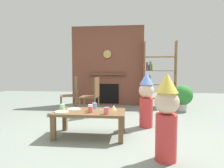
{
  "coord_description": "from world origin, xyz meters",
  "views": [
    {
      "loc": [
        0.53,
        -3.23,
        1.05
      ],
      "look_at": [
        0.15,
        0.4,
        0.8
      ],
      "focal_mm": 30.39,
      "sensor_mm": 36.0,
      "label": 1
    }
  ],
  "objects_px": {
    "bookshelf": "(157,77)",
    "paper_cup_far_right": "(62,107)",
    "coffee_table": "(90,115)",
    "paper_plate_rear": "(62,112)",
    "paper_cup_near_left": "(106,111)",
    "dining_chair_left": "(72,93)",
    "paper_cup_far_left": "(91,109)",
    "child_with_cone_hat": "(166,115)",
    "birthday_cake_slice": "(114,107)",
    "potted_plant_tall": "(182,96)",
    "paper_cup_near_right": "(94,106)",
    "paper_cup_center": "(90,108)",
    "paper_plate_front": "(74,109)",
    "dining_chair_middle": "(93,94)",
    "child_in_pink": "(146,98)"
  },
  "relations": [
    {
      "from": "paper_plate_front",
      "to": "paper_cup_near_right",
      "type": "bearing_deg",
      "value": 20.38
    },
    {
      "from": "paper_cup_near_left",
      "to": "child_in_pink",
      "type": "height_order",
      "value": "child_in_pink"
    },
    {
      "from": "child_with_cone_hat",
      "to": "paper_plate_front",
      "type": "bearing_deg",
      "value": 3.35
    },
    {
      "from": "child_with_cone_hat",
      "to": "potted_plant_tall",
      "type": "xyz_separation_m",
      "value": [
        0.93,
        2.91,
        -0.16
      ]
    },
    {
      "from": "paper_cup_center",
      "to": "paper_cup_near_right",
      "type": "bearing_deg",
      "value": 79.41
    },
    {
      "from": "paper_cup_far_left",
      "to": "paper_plate_rear",
      "type": "xyz_separation_m",
      "value": [
        -0.46,
        -0.01,
        -0.04
      ]
    },
    {
      "from": "paper_cup_far_left",
      "to": "potted_plant_tall",
      "type": "bearing_deg",
      "value": 49.61
    },
    {
      "from": "paper_cup_near_left",
      "to": "birthday_cake_slice",
      "type": "relative_size",
      "value": 1.0
    },
    {
      "from": "paper_cup_center",
      "to": "child_in_pink",
      "type": "relative_size",
      "value": 0.09
    },
    {
      "from": "paper_cup_near_left",
      "to": "paper_cup_far_right",
      "type": "distance_m",
      "value": 0.8
    },
    {
      "from": "paper_cup_far_right",
      "to": "paper_plate_front",
      "type": "xyz_separation_m",
      "value": [
        0.19,
        0.04,
        -0.04
      ]
    },
    {
      "from": "coffee_table",
      "to": "paper_cup_near_right",
      "type": "relative_size",
      "value": 11.61
    },
    {
      "from": "coffee_table",
      "to": "paper_plate_rear",
      "type": "bearing_deg",
      "value": -163.64
    },
    {
      "from": "paper_cup_far_right",
      "to": "birthday_cake_slice",
      "type": "relative_size",
      "value": 0.93
    },
    {
      "from": "paper_cup_near_left",
      "to": "dining_chair_left",
      "type": "height_order",
      "value": "dining_chair_left"
    },
    {
      "from": "paper_cup_center",
      "to": "paper_cup_far_right",
      "type": "bearing_deg",
      "value": 178.34
    },
    {
      "from": "paper_cup_center",
      "to": "paper_plate_front",
      "type": "xyz_separation_m",
      "value": [
        -0.29,
        0.06,
        -0.04
      ]
    },
    {
      "from": "paper_cup_far_left",
      "to": "child_with_cone_hat",
      "type": "xyz_separation_m",
      "value": [
        1.03,
        -0.61,
        0.08
      ]
    },
    {
      "from": "paper_cup_far_left",
      "to": "birthday_cake_slice",
      "type": "xyz_separation_m",
      "value": [
        0.33,
        0.23,
        -0.01
      ]
    },
    {
      "from": "paper_cup_far_right",
      "to": "paper_plate_front",
      "type": "height_order",
      "value": "paper_cup_far_right"
    },
    {
      "from": "paper_plate_rear",
      "to": "potted_plant_tall",
      "type": "xyz_separation_m",
      "value": [
        2.42,
        2.32,
        -0.03
      ]
    },
    {
      "from": "paper_cup_near_right",
      "to": "paper_cup_center",
      "type": "relative_size",
      "value": 0.98
    },
    {
      "from": "child_with_cone_hat",
      "to": "potted_plant_tall",
      "type": "bearing_deg",
      "value": -73.72
    },
    {
      "from": "paper_plate_rear",
      "to": "child_with_cone_hat",
      "type": "height_order",
      "value": "child_with_cone_hat"
    },
    {
      "from": "paper_cup_far_right",
      "to": "potted_plant_tall",
      "type": "bearing_deg",
      "value": 41.11
    },
    {
      "from": "coffee_table",
      "to": "dining_chair_left",
      "type": "height_order",
      "value": "dining_chair_left"
    },
    {
      "from": "paper_plate_rear",
      "to": "dining_chair_left",
      "type": "distance_m",
      "value": 1.77
    },
    {
      "from": "paper_cup_near_left",
      "to": "child_with_cone_hat",
      "type": "relative_size",
      "value": 0.1
    },
    {
      "from": "birthday_cake_slice",
      "to": "paper_cup_far_right",
      "type": "bearing_deg",
      "value": -174.3
    },
    {
      "from": "birthday_cake_slice",
      "to": "potted_plant_tall",
      "type": "xyz_separation_m",
      "value": [
        1.63,
        2.07,
        -0.06
      ]
    },
    {
      "from": "potted_plant_tall",
      "to": "dining_chair_middle",
      "type": "bearing_deg",
      "value": -160.71
    },
    {
      "from": "paper_cup_near_left",
      "to": "paper_plate_front",
      "type": "xyz_separation_m",
      "value": [
        -0.58,
        0.27,
        -0.04
      ]
    },
    {
      "from": "paper_cup_far_left",
      "to": "paper_cup_far_right",
      "type": "distance_m",
      "value": 0.53
    },
    {
      "from": "child_in_pink",
      "to": "potted_plant_tall",
      "type": "xyz_separation_m",
      "value": [
        1.06,
        1.59,
        -0.15
      ]
    },
    {
      "from": "dining_chair_left",
      "to": "paper_cup_far_left",
      "type": "bearing_deg",
      "value": 93.23
    },
    {
      "from": "paper_plate_front",
      "to": "dining_chair_middle",
      "type": "xyz_separation_m",
      "value": [
        0.05,
        1.33,
        0.09
      ]
    },
    {
      "from": "coffee_table",
      "to": "child_in_pink",
      "type": "distance_m",
      "value": 1.12
    },
    {
      "from": "coffee_table",
      "to": "paper_plate_rear",
      "type": "xyz_separation_m",
      "value": [
        -0.42,
        -0.12,
        0.07
      ]
    },
    {
      "from": "paper_cup_near_left",
      "to": "potted_plant_tall",
      "type": "relative_size",
      "value": 0.15
    },
    {
      "from": "paper_cup_near_left",
      "to": "paper_cup_far_left",
      "type": "height_order",
      "value": "paper_cup_near_left"
    },
    {
      "from": "potted_plant_tall",
      "to": "dining_chair_left",
      "type": "bearing_deg",
      "value": -168.03
    },
    {
      "from": "paper_plate_front",
      "to": "birthday_cake_slice",
      "type": "relative_size",
      "value": 2.11
    },
    {
      "from": "coffee_table",
      "to": "paper_plate_front",
      "type": "bearing_deg",
      "value": 163.81
    },
    {
      "from": "paper_cup_near_left",
      "to": "dining_chair_left",
      "type": "bearing_deg",
      "value": 121.46
    },
    {
      "from": "paper_cup_near_right",
      "to": "potted_plant_tall",
      "type": "height_order",
      "value": "potted_plant_tall"
    },
    {
      "from": "child_with_cone_hat",
      "to": "paper_cup_far_left",
      "type": "bearing_deg",
      "value": 3.46
    },
    {
      "from": "paper_cup_near_right",
      "to": "child_with_cone_hat",
      "type": "height_order",
      "value": "child_with_cone_hat"
    },
    {
      "from": "bookshelf",
      "to": "paper_cup_far_right",
      "type": "bearing_deg",
      "value": -125.08
    },
    {
      "from": "paper_cup_far_left",
      "to": "dining_chair_left",
      "type": "bearing_deg",
      "value": 116.1
    },
    {
      "from": "dining_chair_middle",
      "to": "birthday_cake_slice",
      "type": "bearing_deg",
      "value": 118.63
    }
  ]
}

